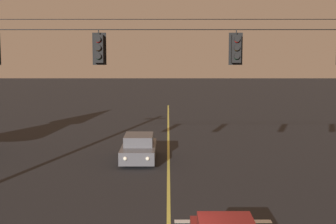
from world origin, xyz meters
The scene contains 6 objects.
lane_centre_stripe centered at (0.00, 10.89, 0.00)m, with size 0.14×60.00×0.01m, color #D1C64C.
stop_bar_paint centered at (1.90, 4.29, 0.00)m, with size 3.40×0.36×0.01m, color silver.
signal_span_assembly centered at (0.00, 4.89, 4.18)m, with size 20.07×0.32×8.05m.
traffic_light_left_inner centered at (-2.42, 4.87, 6.00)m, with size 0.48×0.41×1.22m.
traffic_light_centre centered at (2.34, 4.87, 6.00)m, with size 0.48×0.41×1.22m.
car_oncoming_lead centered at (-1.60, 14.12, 0.65)m, with size 1.80×4.42×1.39m.
Camera 1 is at (-0.02, -12.98, 6.01)m, focal length 54.76 mm.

